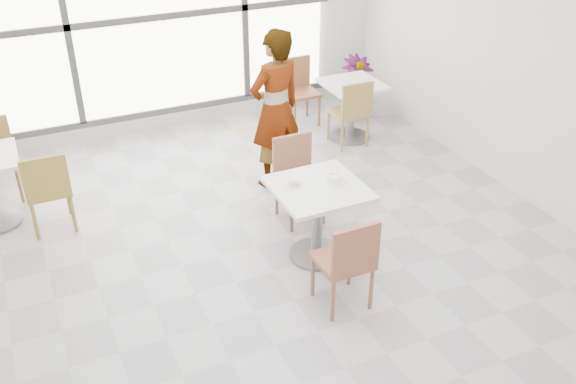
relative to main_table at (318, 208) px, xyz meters
name	(u,v)px	position (x,y,z in m)	size (l,w,h in m)	color
floor	(274,271)	(-0.46, -0.06, -0.52)	(7.00, 7.00, 0.00)	#9E9EA5
wall_back	(158,15)	(-0.46, 3.44, 0.98)	(6.00, 6.00, 0.00)	silver
wall_right	(557,67)	(2.54, -0.06, 0.98)	(7.00, 7.00, 0.00)	silver
window	(160,16)	(-0.46, 3.37, 0.98)	(4.60, 0.07, 2.52)	white
main_table	(318,208)	(0.00, 0.00, 0.00)	(0.80, 0.80, 0.75)	white
chair_near	(348,259)	(-0.12, -0.77, -0.02)	(0.42, 0.42, 0.87)	brown
chair_far	(297,172)	(0.14, 0.73, -0.02)	(0.42, 0.42, 0.87)	#8D5B40
oatmeal_bowl	(334,177)	(0.17, 0.02, 0.27)	(0.21, 0.21, 0.09)	white
coffee_cup	(293,183)	(-0.20, 0.10, 0.26)	(0.16, 0.13, 0.07)	silver
person	(275,110)	(0.23, 1.47, 0.36)	(0.64, 0.42, 1.76)	black
bg_table_right	(351,103)	(1.57, 2.13, -0.04)	(0.70, 0.70, 0.75)	white
bg_chair_left_near	(47,187)	(-2.18, 1.47, -0.02)	(0.42, 0.42, 0.87)	olive
bg_chair_right_near	(352,109)	(1.45, 1.91, -0.02)	(0.42, 0.42, 0.87)	#A28042
bg_chair_right_far	(299,86)	(1.20, 2.90, -0.02)	(0.42, 0.42, 0.87)	brown
plant_right	(356,87)	(2.00, 2.75, -0.11)	(0.47, 0.47, 0.83)	#427632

